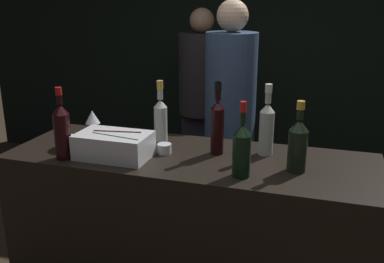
{
  "coord_description": "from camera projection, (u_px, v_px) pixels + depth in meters",
  "views": [
    {
      "loc": [
        0.62,
        -1.64,
        1.76
      ],
      "look_at": [
        0.0,
        0.35,
        1.11
      ],
      "focal_mm": 40.0,
      "sensor_mm": 36.0,
      "label": 1
    }
  ],
  "objects": [
    {
      "name": "wall_back_chalkboard",
      "position": [
        262.0,
        37.0,
        4.19
      ],
      "size": [
        6.4,
        0.06,
        2.8
      ],
      "color": "black",
      "rests_on": "ground_plane"
    },
    {
      "name": "bar_counter",
      "position": [
        190.0,
        240.0,
        2.34
      ],
      "size": [
        1.89,
        0.64,
        0.99
      ],
      "color": "black",
      "rests_on": "ground_plane"
    },
    {
      "name": "ice_bin_with_bottles",
      "position": [
        114.0,
        144.0,
        2.15
      ],
      "size": [
        0.37,
        0.22,
        0.13
      ],
      "color": "silver",
      "rests_on": "bar_counter"
    },
    {
      "name": "bowl_white",
      "position": [
        71.0,
        143.0,
        2.29
      ],
      "size": [
        0.16,
        0.16,
        0.06
      ],
      "color": "silver",
      "rests_on": "bar_counter"
    },
    {
      "name": "wine_glass",
      "position": [
        92.0,
        118.0,
        2.43
      ],
      "size": [
        0.08,
        0.08,
        0.16
      ],
      "color": "silver",
      "rests_on": "bar_counter"
    },
    {
      "name": "candle_votive",
      "position": [
        164.0,
        149.0,
        2.22
      ],
      "size": [
        0.07,
        0.07,
        0.05
      ],
      "color": "silver",
      "rests_on": "bar_counter"
    },
    {
      "name": "red_wine_bottle_black_foil",
      "position": [
        217.0,
        124.0,
        2.18
      ],
      "size": [
        0.07,
        0.07,
        0.38
      ],
      "color": "black",
      "rests_on": "bar_counter"
    },
    {
      "name": "red_wine_bottle_tall",
      "position": [
        62.0,
        130.0,
        2.11
      ],
      "size": [
        0.08,
        0.08,
        0.36
      ],
      "color": "black",
      "rests_on": "bar_counter"
    },
    {
      "name": "white_wine_bottle",
      "position": [
        267.0,
        126.0,
        2.17
      ],
      "size": [
        0.07,
        0.07,
        0.37
      ],
      "color": "#B2B7AD",
      "rests_on": "bar_counter"
    },
    {
      "name": "rose_wine_bottle",
      "position": [
        161.0,
        117.0,
        2.39
      ],
      "size": [
        0.07,
        0.07,
        0.34
      ],
      "color": "#B2B7AD",
      "rests_on": "bar_counter"
    },
    {
      "name": "champagne_bottle",
      "position": [
        298.0,
        143.0,
        1.96
      ],
      "size": [
        0.09,
        0.09,
        0.34
      ],
      "color": "black",
      "rests_on": "bar_counter"
    },
    {
      "name": "red_wine_bottle_burgundy",
      "position": [
        242.0,
        148.0,
        1.9
      ],
      "size": [
        0.08,
        0.08,
        0.35
      ],
      "color": "black",
      "rests_on": "bar_counter"
    },
    {
      "name": "person_in_hoodie",
      "position": [
        201.0,
        95.0,
        3.84
      ],
      "size": [
        0.41,
        0.41,
        1.69
      ],
      "rotation": [
        0.0,
        0.0,
        -0.92
      ],
      "color": "black",
      "rests_on": "ground_plane"
    },
    {
      "name": "person_blond_tee",
      "position": [
        230.0,
        115.0,
        2.99
      ],
      "size": [
        0.35,
        0.35,
        1.76
      ],
      "rotation": [
        0.0,
        0.0,
        2.33
      ],
      "color": "black",
      "rests_on": "ground_plane"
    }
  ]
}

